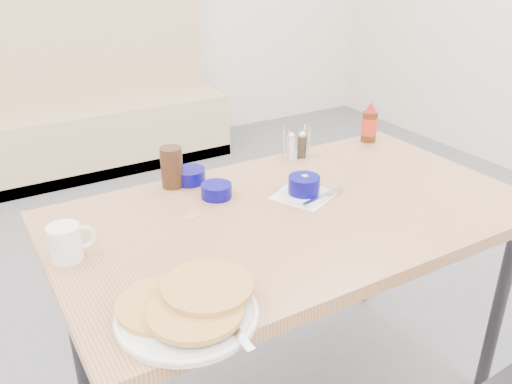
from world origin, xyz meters
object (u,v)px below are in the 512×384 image
creamer_bowl (190,176)px  condiment_caddy (296,147)px  syrup_bottle (369,124)px  booth_bench (85,117)px  coffee_mug (67,242)px  pancake_plate (188,307)px  grits_setting (304,188)px  butter_bowl (217,191)px  dining_table (294,228)px  amber_tumbler (172,167)px

creamer_bowl → condiment_caddy: bearing=0.0°
creamer_bowl → syrup_bottle: 0.77m
booth_bench → condiment_caddy: size_ratio=16.30×
coffee_mug → creamer_bowl: 0.53m
booth_bench → syrup_bottle: booth_bench is taller
pancake_plate → creamer_bowl: pancake_plate is taller
grits_setting → syrup_bottle: syrup_bottle is taller
coffee_mug → grits_setting: bearing=-0.9°
pancake_plate → butter_bowl: bearing=57.0°
booth_bench → pancake_plate: (-0.47, -2.82, 0.43)m
booth_bench → dining_table: 2.56m
dining_table → coffee_mug: (-0.64, 0.07, 0.11)m
coffee_mug → syrup_bottle: syrup_bottle is taller
condiment_caddy → booth_bench: bearing=109.5°
booth_bench → dining_table: bearing=-90.0°
pancake_plate → coffee_mug: coffee_mug is taller
coffee_mug → butter_bowl: size_ratio=1.24×
pancake_plate → syrup_bottle: syrup_bottle is taller
grits_setting → coffee_mug: bearing=179.1°
pancake_plate → grits_setting: (0.55, 0.35, 0.01)m
creamer_bowl → syrup_bottle: bearing=0.0°
booth_bench → dining_table: booth_bench is taller
dining_table → creamer_bowl: size_ratio=13.77×
grits_setting → creamer_bowl: (-0.26, 0.28, -0.01)m
booth_bench → amber_tumbler: size_ratio=14.38×
amber_tumbler → condiment_caddy: bearing=0.0°
grits_setting → butter_bowl: 0.27m
coffee_mug → grits_setting: 0.71m
grits_setting → syrup_bottle: size_ratio=1.45×
dining_table → booth_bench: bearing=90.0°
creamer_bowl → dining_table: bearing=-61.8°
dining_table → syrup_bottle: 0.69m
grits_setting → condiment_caddy: condiment_caddy is taller
coffee_mug → condiment_caddy: (0.88, 0.27, -0.01)m
creamer_bowl → butter_bowl: creamer_bowl is taller
coffee_mug → syrup_bottle: bearing=12.3°
butter_bowl → coffee_mug: bearing=-165.6°
amber_tumbler → butter_bowl: bearing=-59.4°
pancake_plate → dining_table: bearing=31.4°
grits_setting → booth_bench: bearing=91.8°
butter_bowl → condiment_caddy: condiment_caddy is taller
pancake_plate → amber_tumbler: amber_tumbler is taller
booth_bench → amber_tumbler: bearing=-96.3°
butter_bowl → amber_tumbler: size_ratio=0.72×
dining_table → coffee_mug: size_ratio=11.79×
creamer_bowl → syrup_bottle: syrup_bottle is taller
dining_table → condiment_caddy: 0.43m
syrup_bottle → butter_bowl: bearing=-169.0°
booth_bench → butter_bowl: bearing=-93.9°
booth_bench → dining_table: (0.00, -2.53, 0.35)m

